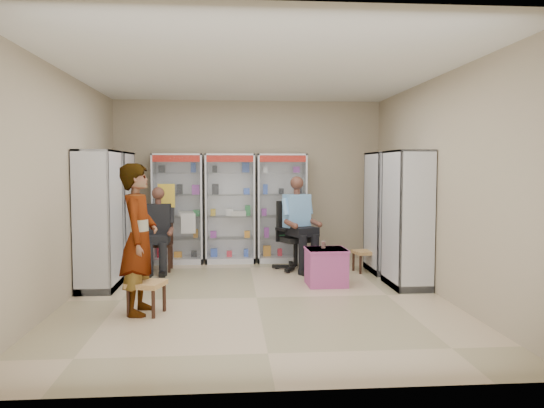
{
  "coord_description": "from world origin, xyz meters",
  "views": [
    {
      "loc": [
        -0.35,
        -7.03,
        1.76
      ],
      "look_at": [
        0.26,
        0.7,
        1.22
      ],
      "focal_mm": 35.0,
      "sensor_mm": 36.0,
      "label": 1
    }
  ],
  "objects": [
    {
      "name": "seated_shopkeeper",
      "position": [
        0.77,
        1.87,
        0.75
      ],
      "size": [
        0.73,
        0.83,
        1.5
      ],
      "primitive_type": null,
      "rotation": [
        0.0,
        0.0,
        0.42
      ],
      "color": "#6B8ED5",
      "rests_on": "floor"
    },
    {
      "name": "seated_customer",
      "position": [
        -1.55,
        1.95,
        0.67
      ],
      "size": [
        0.44,
        0.6,
        1.34
      ],
      "primitive_type": null,
      "color": "black",
      "rests_on": "floor"
    },
    {
      "name": "cabinet_left_near",
      "position": [
        -2.23,
        0.7,
        1.0
      ],
      "size": [
        0.9,
        0.5,
        2.0
      ],
      "primitive_type": "cube",
      "rotation": [
        0.0,
        0.0,
        -1.57
      ],
      "color": "#A0A3A7",
      "rests_on": "floor"
    },
    {
      "name": "cabinet_left_far",
      "position": [
        -2.23,
        1.8,
        1.0
      ],
      "size": [
        0.9,
        0.5,
        2.0
      ],
      "primitive_type": "cube",
      "rotation": [
        0.0,
        0.0,
        -1.57
      ],
      "color": "silver",
      "rests_on": "floor"
    },
    {
      "name": "cabinet_back_mid",
      "position": [
        -0.35,
        2.73,
        1.0
      ],
      "size": [
        0.9,
        0.5,
        2.0
      ],
      "primitive_type": "cube",
      "color": "silver",
      "rests_on": "floor"
    },
    {
      "name": "floor",
      "position": [
        0.0,
        0.0,
        0.0
      ],
      "size": [
        6.0,
        6.0,
        0.0
      ],
      "primitive_type": "plane",
      "color": "tan",
      "rests_on": "ground"
    },
    {
      "name": "cabinet_back_left",
      "position": [
        -1.3,
        2.73,
        1.0
      ],
      "size": [
        0.9,
        0.5,
        2.0
      ],
      "primitive_type": "cube",
      "color": "#B9BDC1",
      "rests_on": "floor"
    },
    {
      "name": "office_chair",
      "position": [
        0.77,
        1.92,
        0.59
      ],
      "size": [
        0.85,
        0.85,
        1.18
      ],
      "primitive_type": "cube",
      "rotation": [
        0.0,
        0.0,
        0.42
      ],
      "color": "black",
      "rests_on": "floor"
    },
    {
      "name": "room_shell",
      "position": [
        0.0,
        0.0,
        1.97
      ],
      "size": [
        5.02,
        6.02,
        3.01
      ],
      "color": "tan",
      "rests_on": "ground"
    },
    {
      "name": "wooden_chair",
      "position": [
        -1.55,
        2.0,
        0.47
      ],
      "size": [
        0.42,
        0.42,
        0.94
      ],
      "primitive_type": "cube",
      "color": "black",
      "rests_on": "floor"
    },
    {
      "name": "cabinet_right_near",
      "position": [
        2.23,
        0.5,
        1.0
      ],
      "size": [
        0.9,
        0.5,
        2.0
      ],
      "primitive_type": "cube",
      "rotation": [
        0.0,
        0.0,
        1.57
      ],
      "color": "#BABDC2",
      "rests_on": "floor"
    },
    {
      "name": "pink_trunk",
      "position": [
        1.07,
        0.68,
        0.27
      ],
      "size": [
        0.58,
        0.56,
        0.55
      ],
      "primitive_type": "cube",
      "rotation": [
        0.0,
        0.0,
        0.02
      ],
      "color": "#B84982",
      "rests_on": "floor"
    },
    {
      "name": "tea_glass",
      "position": [
        1.04,
        0.74,
        0.6
      ],
      "size": [
        0.07,
        0.07,
        0.11
      ],
      "primitive_type": "cylinder",
      "color": "#5E2608",
      "rests_on": "pink_trunk"
    },
    {
      "name": "woven_stool_b",
      "position": [
        -1.35,
        -0.69,
        0.2
      ],
      "size": [
        0.49,
        0.49,
        0.39
      ],
      "primitive_type": "cube",
      "rotation": [
        0.0,
        0.0,
        -0.28
      ],
      "color": "#B57D4C",
      "rests_on": "floor"
    },
    {
      "name": "cabinet_right_far",
      "position": [
        2.23,
        1.6,
        1.0
      ],
      "size": [
        0.9,
        0.5,
        2.0
      ],
      "primitive_type": "cube",
      "rotation": [
        0.0,
        0.0,
        1.57
      ],
      "color": "#BABBC2",
      "rests_on": "floor"
    },
    {
      "name": "cabinet_back_right",
      "position": [
        0.6,
        2.73,
        1.0
      ],
      "size": [
        0.9,
        0.5,
        2.0
      ],
      "primitive_type": "cube",
      "color": "#AAACB1",
      "rests_on": "floor"
    },
    {
      "name": "woven_stool_a",
      "position": [
        1.9,
        1.62,
        0.18
      ],
      "size": [
        0.42,
        0.42,
        0.36
      ],
      "primitive_type": "cube",
      "rotation": [
        0.0,
        0.0,
        0.18
      ],
      "color": "olive",
      "rests_on": "floor"
    },
    {
      "name": "standing_man",
      "position": [
        -1.44,
        -0.64,
        0.9
      ],
      "size": [
        0.48,
        0.69,
        1.8
      ],
      "primitive_type": "imported",
      "rotation": [
        0.0,
        0.0,
        1.49
      ],
      "color": "gray",
      "rests_on": "floor"
    }
  ]
}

